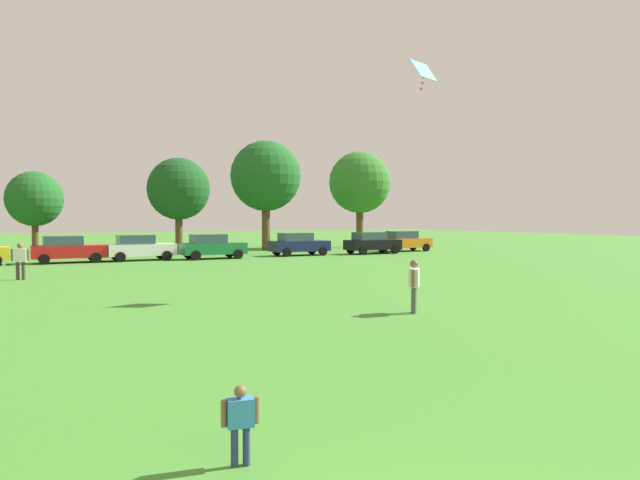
{
  "coord_description": "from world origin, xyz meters",
  "views": [
    {
      "loc": [
        -2.68,
        -2.64,
        2.86
      ],
      "look_at": [
        3.75,
        9.49,
        2.31
      ],
      "focal_mm": 32.95,
      "sensor_mm": 36.0,
      "label": 1
    }
  ],
  "objects_px": {
    "parked_car_red_1": "(68,249)",
    "parked_car_green_3": "(212,246)",
    "adult_bystander": "(414,282)",
    "parked_car_white_2": "(140,247)",
    "tree_center_right": "(179,189)",
    "parked_car_navy_4": "(299,244)",
    "tree_center_left": "(35,199)",
    "tree_right": "(266,176)",
    "child_kite_flyer": "(240,418)",
    "kite": "(423,72)",
    "parked_car_black_5": "(372,243)",
    "bystander_midfield": "(20,258)",
    "parked_car_orange_6": "(404,241)",
    "tree_far_right": "(360,183)"
  },
  "relations": [
    {
      "from": "parked_car_navy_4",
      "to": "parked_car_orange_6",
      "type": "distance_m",
      "value": 10.12
    },
    {
      "from": "adult_bystander",
      "to": "parked_car_orange_6",
      "type": "xyz_separation_m",
      "value": [
        18.39,
        25.65,
        -0.08
      ]
    },
    {
      "from": "parked_car_black_5",
      "to": "kite",
      "type": "bearing_deg",
      "value": -118.36
    },
    {
      "from": "parked_car_black_5",
      "to": "parked_car_red_1",
      "type": "bearing_deg",
      "value": 176.49
    },
    {
      "from": "child_kite_flyer",
      "to": "parked_car_orange_6",
      "type": "bearing_deg",
      "value": 60.82
    },
    {
      "from": "tree_center_left",
      "to": "tree_right",
      "type": "distance_m",
      "value": 17.8
    },
    {
      "from": "tree_right",
      "to": "parked_car_orange_6",
      "type": "bearing_deg",
      "value": -34.13
    },
    {
      "from": "bystander_midfield",
      "to": "parked_car_green_3",
      "type": "xyz_separation_m",
      "value": [
        11.75,
        8.82,
        -0.14
      ]
    },
    {
      "from": "parked_car_red_1",
      "to": "parked_car_orange_6",
      "type": "relative_size",
      "value": 1.0
    },
    {
      "from": "kite",
      "to": "parked_car_red_1",
      "type": "relative_size",
      "value": 0.29
    },
    {
      "from": "parked_car_red_1",
      "to": "tree_center_right",
      "type": "height_order",
      "value": "tree_center_right"
    },
    {
      "from": "child_kite_flyer",
      "to": "kite",
      "type": "xyz_separation_m",
      "value": [
        11.4,
        11.35,
        7.68
      ]
    },
    {
      "from": "parked_car_orange_6",
      "to": "tree_center_left",
      "type": "xyz_separation_m",
      "value": [
        -27.34,
        6.71,
        3.26
      ]
    },
    {
      "from": "bystander_midfield",
      "to": "tree_center_left",
      "type": "distance_m",
      "value": 16.87
    },
    {
      "from": "tree_center_left",
      "to": "tree_center_right",
      "type": "distance_m",
      "value": 10.01
    },
    {
      "from": "tree_center_left",
      "to": "tree_center_right",
      "type": "relative_size",
      "value": 0.83
    },
    {
      "from": "parked_car_navy_4",
      "to": "tree_center_left",
      "type": "bearing_deg",
      "value": 156.74
    },
    {
      "from": "tree_center_right",
      "to": "tree_right",
      "type": "height_order",
      "value": "tree_right"
    },
    {
      "from": "parked_car_red_1",
      "to": "parked_car_green_3",
      "type": "relative_size",
      "value": 1.0
    },
    {
      "from": "parked_car_orange_6",
      "to": "tree_center_left",
      "type": "distance_m",
      "value": 28.34
    },
    {
      "from": "parked_car_orange_6",
      "to": "kite",
      "type": "bearing_deg",
      "value": -124.74
    },
    {
      "from": "parked_car_green_3",
      "to": "tree_center_left",
      "type": "relative_size",
      "value": 0.71
    },
    {
      "from": "tree_center_right",
      "to": "tree_right",
      "type": "bearing_deg",
      "value": 12.46
    },
    {
      "from": "parked_car_white_2",
      "to": "parked_car_black_5",
      "type": "distance_m",
      "value": 17.29
    },
    {
      "from": "parked_car_green_3",
      "to": "parked_car_navy_4",
      "type": "bearing_deg",
      "value": 2.57
    },
    {
      "from": "tree_center_right",
      "to": "parked_car_navy_4",
      "type": "bearing_deg",
      "value": -36.52
    },
    {
      "from": "parked_car_black_5",
      "to": "tree_center_left",
      "type": "bearing_deg",
      "value": 160.5
    },
    {
      "from": "parked_car_black_5",
      "to": "parked_car_orange_6",
      "type": "relative_size",
      "value": 1.0
    },
    {
      "from": "parked_car_green_3",
      "to": "parked_car_orange_6",
      "type": "bearing_deg",
      "value": 3.42
    },
    {
      "from": "adult_bystander",
      "to": "parked_car_white_2",
      "type": "xyz_separation_m",
      "value": [
        -3.04,
        25.42,
        -0.08
      ]
    },
    {
      "from": "parked_car_orange_6",
      "to": "bystander_midfield",
      "type": "bearing_deg",
      "value": -161.01
    },
    {
      "from": "bystander_midfield",
      "to": "tree_right",
      "type": "distance_m",
      "value": 25.54
    },
    {
      "from": "parked_car_green_3",
      "to": "tree_far_right",
      "type": "relative_size",
      "value": 0.48
    },
    {
      "from": "parked_car_white_2",
      "to": "parked_car_navy_4",
      "type": "xyz_separation_m",
      "value": [
        11.34,
        -0.47,
        0.0
      ]
    },
    {
      "from": "kite",
      "to": "tree_center_right",
      "type": "height_order",
      "value": "kite"
    },
    {
      "from": "parked_car_black_5",
      "to": "tree_center_right",
      "type": "bearing_deg",
      "value": 154.74
    },
    {
      "from": "parked_car_green_3",
      "to": "tree_center_right",
      "type": "relative_size",
      "value": 0.59
    },
    {
      "from": "parked_car_red_1",
      "to": "parked_car_green_3",
      "type": "height_order",
      "value": "same"
    },
    {
      "from": "tree_far_right",
      "to": "parked_car_green_3",
      "type": "bearing_deg",
      "value": -154.7
    },
    {
      "from": "child_kite_flyer",
      "to": "parked_car_red_1",
      "type": "xyz_separation_m",
      "value": [
        0.88,
        33.2,
        0.3
      ]
    },
    {
      "from": "parked_car_red_1",
      "to": "parked_car_black_5",
      "type": "bearing_deg",
      "value": -3.51
    },
    {
      "from": "bystander_midfield",
      "to": "parked_car_white_2",
      "type": "height_order",
      "value": "parked_car_white_2"
    },
    {
      "from": "adult_bystander",
      "to": "parked_car_white_2",
      "type": "bearing_deg",
      "value": -132.65
    },
    {
      "from": "parked_car_red_1",
      "to": "tree_center_left",
      "type": "bearing_deg",
      "value": 102.77
    },
    {
      "from": "tree_center_left",
      "to": "tree_right",
      "type": "bearing_deg",
      "value": -0.5
    },
    {
      "from": "kite",
      "to": "parked_car_white_2",
      "type": "relative_size",
      "value": 0.29
    },
    {
      "from": "tree_center_right",
      "to": "tree_far_right",
      "type": "bearing_deg",
      "value": 6.78
    },
    {
      "from": "parked_car_white_2",
      "to": "parked_car_red_1",
      "type": "bearing_deg",
      "value": 179.07
    },
    {
      "from": "parked_car_navy_4",
      "to": "tree_center_right",
      "type": "bearing_deg",
      "value": 143.48
    },
    {
      "from": "bystander_midfield",
      "to": "parked_car_white_2",
      "type": "relative_size",
      "value": 0.39
    }
  ]
}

